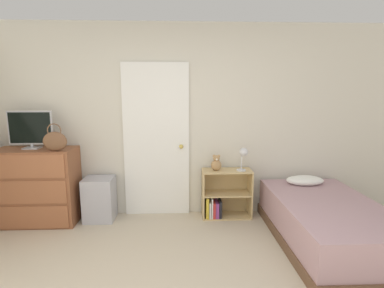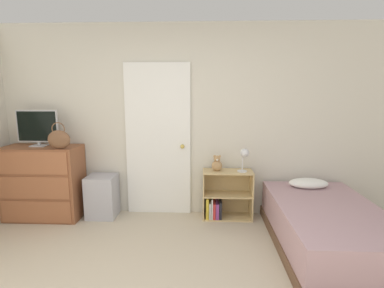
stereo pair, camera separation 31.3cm
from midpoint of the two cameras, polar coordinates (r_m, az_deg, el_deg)
The scene contains 10 objects.
wall_back at distance 4.04m, azimuth -0.28°, elevation 4.30°, with size 10.00×0.06×2.55m.
door_closed at distance 4.05m, azimuth -4.26°, elevation 0.69°, with size 0.87×0.09×2.05m.
dresser at distance 4.39m, azimuth -24.59°, elevation -6.69°, with size 0.98×0.47×0.97m.
tv at distance 4.29m, azimuth -25.53°, elevation 2.86°, with size 0.54×0.16×0.47m.
handbag at distance 3.99m, azimuth -21.99°, elevation 0.86°, with size 0.28×0.10×0.33m.
storage_bin at distance 4.22m, azimuth -14.68°, elevation -9.62°, with size 0.38×0.35×0.57m.
bookshelf at distance 4.10m, azimuth 8.15°, elevation -10.23°, with size 0.65×0.30×0.65m.
teddy_bear at distance 3.95m, azimuth 7.06°, elevation -3.84°, with size 0.14×0.14×0.21m.
desk_lamp at distance 3.92m, azimuth 12.21°, elevation -2.14°, with size 0.14×0.14×0.31m.
bed at distance 3.69m, azimuth 26.69°, elevation -14.06°, with size 1.09×1.85×0.59m.
Camera 2 is at (0.35, -1.71, 1.68)m, focal length 28.00 mm.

